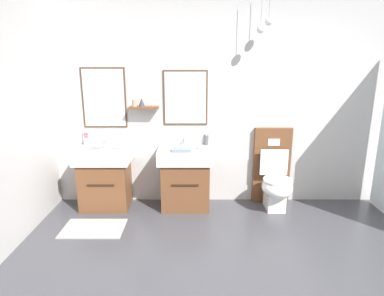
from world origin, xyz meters
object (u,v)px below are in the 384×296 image
at_px(vanity_sink_right, 186,176).
at_px(folded_hand_towel, 182,150).
at_px(toilet, 274,179).
at_px(soap_dispenser, 207,140).
at_px(toothbrush_cup, 87,141).
at_px(vanity_sink_left, 105,176).

xyz_separation_m(vanity_sink_right, folded_hand_towel, (-0.04, -0.15, 0.39)).
distance_m(toilet, folded_hand_towel, 1.25).
distance_m(toilet, soap_dispenser, 0.99).
bearing_deg(vanity_sink_right, folded_hand_towel, -105.15).
relative_size(vanity_sink_right, toothbrush_cup, 3.91).
distance_m(toilet, toothbrush_cup, 2.45).
height_order(vanity_sink_right, soap_dispenser, soap_dispenser).
xyz_separation_m(vanity_sink_left, folded_hand_towel, (0.98, -0.15, 0.39)).
height_order(vanity_sink_left, vanity_sink_right, same).
relative_size(toilet, soap_dispenser, 6.02).
distance_m(vanity_sink_left, soap_dispenser, 1.37).
bearing_deg(vanity_sink_left, soap_dispenser, 7.92).
distance_m(toothbrush_cup, soap_dispenser, 1.54).
relative_size(toothbrush_cup, soap_dispenser, 1.19).
relative_size(vanity_sink_left, folded_hand_towel, 3.51).
relative_size(toilet, folded_hand_towel, 4.55).
relative_size(toothbrush_cup, folded_hand_towel, 0.90).
height_order(vanity_sink_right, folded_hand_towel, folded_hand_towel).
bearing_deg(vanity_sink_left, vanity_sink_right, 0.00).
bearing_deg(soap_dispenser, toilet, -11.22).
distance_m(vanity_sink_right, toothbrush_cup, 1.35).
bearing_deg(folded_hand_towel, toilet, 7.59).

